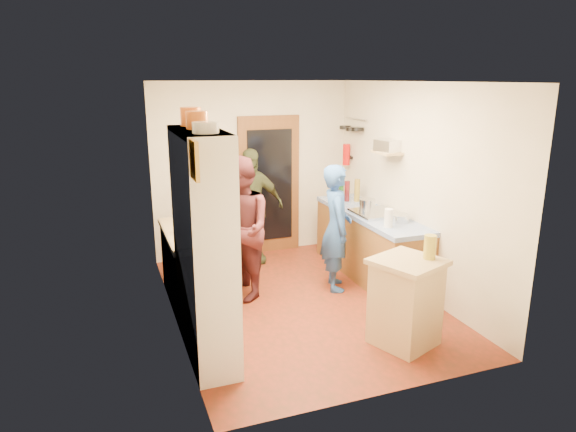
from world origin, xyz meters
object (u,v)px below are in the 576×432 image
right_counter_base (369,246)px  person_left (241,228)px  island_base (405,304)px  person_hob (339,228)px  hutch_body (204,248)px  person_back (251,206)px

right_counter_base → person_left: (-1.80, -0.04, 0.46)m
island_base → person_hob: person_hob is taller
right_counter_base → person_hob: person_hob is taller
hutch_body → person_left: size_ratio=1.26×
hutch_body → person_hob: bearing=28.7°
person_left → person_hob: bearing=74.7°
person_left → person_back: person_left is taller
hutch_body → person_left: hutch_body is taller
person_hob → person_back: person_back is taller
right_counter_base → hutch_body: bearing=-152.5°
person_hob → island_base: bearing=-163.6°
person_hob → person_back: bearing=45.4°
person_hob → person_left: bearing=95.4°
person_hob → person_left: size_ratio=0.92×
hutch_body → island_base: hutch_body is taller
right_counter_base → person_hob: (-0.59, -0.26, 0.39)m
right_counter_base → person_hob: 0.75m
hutch_body → person_back: 2.66m
hutch_body → right_counter_base: hutch_body is taller
island_base → person_hob: bearing=90.6°
person_left → right_counter_base: bearing=86.3°
hutch_body → person_left: (0.70, 1.26, -0.22)m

